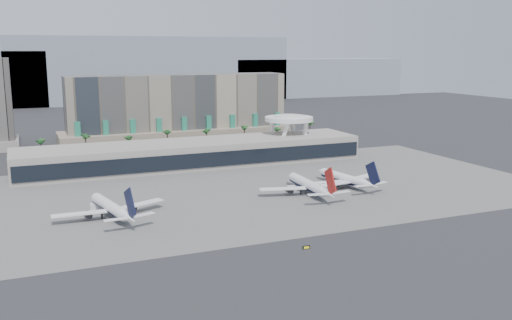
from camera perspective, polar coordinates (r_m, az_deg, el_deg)
name	(u,v)px	position (r m, az deg, el deg)	size (l,w,h in m)	color
ground	(293,228)	(186.10, 3.69, -6.80)	(900.00, 900.00, 0.00)	#232326
apron_pad	(233,190)	(234.69, -2.30, -3.00)	(260.00, 130.00, 0.06)	#5B5B59
mountain_ridge	(122,74)	(638.05, -13.22, 8.33)	(680.00, 60.00, 70.00)	gray
hotel	(179,117)	(346.93, -7.71, 4.30)	(140.00, 30.00, 42.00)	gray
terminal	(194,152)	(284.24, -6.19, 0.76)	(170.00, 32.50, 14.50)	#B8AEA1
saucer_structure	(289,122)	(307.95, 3.30, 3.85)	(26.00, 26.00, 21.89)	white
palm_row	(188,134)	(318.85, -6.81, 2.59)	(157.80, 2.80, 13.10)	brown
airliner_left	(111,207)	(202.01, -14.26, -4.62)	(39.28, 40.82, 14.23)	white
airliner_centre	(309,185)	(227.83, 5.34, -2.53)	(40.95, 42.18, 14.55)	white
airliner_right	(345,178)	(242.55, 8.91, -1.84)	(37.99, 39.37, 13.65)	white
service_vehicle_a	(97,206)	(214.16, -15.60, -4.48)	(4.66, 2.28, 2.28)	silver
service_vehicle_b	(291,188)	(234.23, 3.53, -2.81)	(3.71, 2.12, 1.91)	silver
taxiway_sign	(306,247)	(167.52, 5.05, -8.70)	(2.26, 0.58, 1.02)	black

